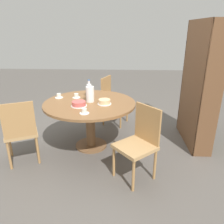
# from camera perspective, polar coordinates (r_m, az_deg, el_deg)

# --- Properties ---
(ground_plane) EXTENTS (14.00, 14.00, 0.00)m
(ground_plane) POSITION_cam_1_polar(r_m,az_deg,el_deg) (3.58, -5.43, -8.78)
(ground_plane) COLOR #56514C
(dining_table) EXTENTS (1.37, 1.37, 0.74)m
(dining_table) POSITION_cam_1_polar(r_m,az_deg,el_deg) (3.32, -5.78, 0.40)
(dining_table) COLOR brown
(dining_table) RESTS_ON ground_plane
(chair_a) EXTENTS (0.56, 0.56, 0.92)m
(chair_a) POSITION_cam_1_polar(r_m,az_deg,el_deg) (3.19, -22.78, -4.47)
(chair_a) COLOR #A87A47
(chair_a) RESTS_ON ground_plane
(chair_b) EXTENTS (0.59, 0.59, 0.92)m
(chair_b) POSITION_cam_1_polar(r_m,az_deg,el_deg) (2.69, 7.05, -7.65)
(chair_b) COLOR #A87A47
(chair_b) RESTS_ON ground_plane
(chair_c) EXTENTS (0.54, 0.54, 0.92)m
(chair_c) POSITION_cam_1_polar(r_m,az_deg,el_deg) (4.23, 0.11, 3.33)
(chair_c) COLOR #A87A47
(chair_c) RESTS_ON ground_plane
(bookshelf) EXTENTS (1.02, 0.28, 1.90)m
(bookshelf) POSITION_cam_1_polar(r_m,az_deg,el_deg) (3.65, 21.48, 5.89)
(bookshelf) COLOR brown
(bookshelf) RESTS_ON ground_plane
(coffee_pot) EXTENTS (0.12, 0.12, 0.27)m
(coffee_pot) POSITION_cam_1_polar(r_m,az_deg,el_deg) (3.27, -5.77, 4.81)
(coffee_pot) COLOR white
(coffee_pot) RESTS_ON dining_table
(water_bottle) EXTENTS (0.08, 0.08, 0.29)m
(water_bottle) POSITION_cam_1_polar(r_m,az_deg,el_deg) (3.49, -6.00, 5.69)
(water_bottle) COLOR silver
(water_bottle) RESTS_ON dining_table
(cake_main) EXTENTS (0.23, 0.23, 0.07)m
(cake_main) POSITION_cam_1_polar(r_m,az_deg,el_deg) (3.11, -8.65, 2.10)
(cake_main) COLOR white
(cake_main) RESTS_ON dining_table
(cake_second) EXTENTS (0.20, 0.20, 0.07)m
(cake_second) POSITION_cam_1_polar(r_m,az_deg,el_deg) (3.16, -1.99, 2.65)
(cake_second) COLOR white
(cake_second) RESTS_ON dining_table
(cup_a) EXTENTS (0.13, 0.13, 0.07)m
(cup_a) POSITION_cam_1_polar(r_m,az_deg,el_deg) (3.51, -9.29, 4.13)
(cup_a) COLOR silver
(cup_a) RESTS_ON dining_table
(cup_b) EXTENTS (0.13, 0.13, 0.07)m
(cup_b) POSITION_cam_1_polar(r_m,az_deg,el_deg) (3.56, -13.70, 4.06)
(cup_b) COLOR silver
(cup_b) RESTS_ON dining_table
(cup_c) EXTENTS (0.13, 0.13, 0.07)m
(cup_c) POSITION_cam_1_polar(r_m,az_deg,el_deg) (2.83, -7.26, 0.14)
(cup_c) COLOR silver
(cup_c) RESTS_ON dining_table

